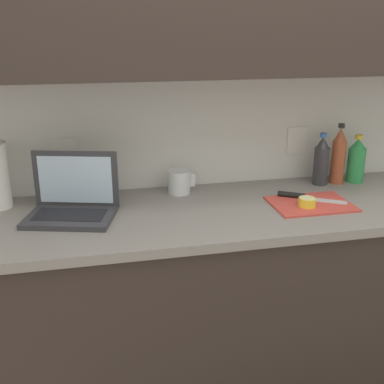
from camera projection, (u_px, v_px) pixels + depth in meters
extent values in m
cube|color=white|center=(250.00, 99.00, 2.10)|extent=(5.20, 0.06, 2.60)
cube|color=white|center=(65.00, 152.00, 1.96)|extent=(0.09, 0.01, 0.12)
cube|color=white|center=(297.00, 140.00, 2.17)|extent=(0.09, 0.01, 0.12)
cube|color=#332823|center=(268.00, 309.00, 2.07)|extent=(2.37, 0.58, 0.90)
cube|color=gray|center=(274.00, 208.00, 1.91)|extent=(2.44, 0.61, 0.03)
cube|color=#333338|center=(70.00, 217.00, 1.75)|extent=(0.36, 0.29, 0.02)
cube|color=black|center=(70.00, 214.00, 1.74)|extent=(0.28, 0.19, 0.00)
cube|color=#333338|center=(76.00, 179.00, 1.81)|extent=(0.31, 0.10, 0.22)
cube|color=silver|center=(75.00, 180.00, 1.80)|extent=(0.27, 0.08, 0.18)
cube|color=#D1473D|center=(311.00, 204.00, 1.90)|extent=(0.31, 0.23, 0.01)
cube|color=silver|center=(326.00, 201.00, 1.91)|extent=(0.16, 0.12, 0.00)
cylinder|color=black|center=(291.00, 195.00, 1.95)|extent=(0.11, 0.08, 0.02)
cylinder|color=yellow|center=(307.00, 202.00, 1.86)|extent=(0.07, 0.07, 0.03)
cylinder|color=#F4EAA3|center=(307.00, 198.00, 1.85)|extent=(0.06, 0.06, 0.00)
cylinder|color=#2D934C|center=(356.00, 165.00, 2.16)|extent=(0.08, 0.08, 0.16)
cone|color=#2D934C|center=(358.00, 143.00, 2.13)|extent=(0.07, 0.07, 0.04)
cylinder|color=gold|center=(359.00, 137.00, 2.12)|extent=(0.03, 0.03, 0.02)
cylinder|color=#A34C2D|center=(338.00, 162.00, 2.13)|extent=(0.06, 0.06, 0.19)
cone|color=#A34C2D|center=(341.00, 134.00, 2.09)|extent=(0.06, 0.06, 0.06)
cylinder|color=black|center=(342.00, 126.00, 2.08)|extent=(0.03, 0.03, 0.02)
cylinder|color=#333338|center=(321.00, 166.00, 2.12)|extent=(0.07, 0.07, 0.17)
cone|color=#333338|center=(323.00, 142.00, 2.09)|extent=(0.06, 0.06, 0.05)
cylinder|color=#3366B2|center=(324.00, 135.00, 2.08)|extent=(0.03, 0.03, 0.02)
cylinder|color=silver|center=(179.00, 182.00, 2.02)|extent=(0.10, 0.10, 0.10)
cube|color=silver|center=(193.00, 180.00, 2.03)|extent=(0.02, 0.01, 0.05)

